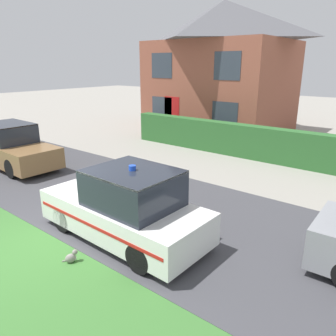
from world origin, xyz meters
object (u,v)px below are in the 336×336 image
police_car (126,207)px  cat (72,257)px  house_left (222,67)px  neighbour_car_near (11,147)px

police_car → cat: bearing=84.1°
cat → house_left: house_left is taller
neighbour_car_near → house_left: size_ratio=0.61×
police_car → cat: police_car is taller
cat → house_left: size_ratio=0.04×
police_car → house_left: (-4.93, 12.54, 2.86)m
police_car → neighbour_car_near: bearing=-7.6°
police_car → cat: size_ratio=14.83×
cat → neighbour_car_near: bearing=96.8°
police_car → neighbour_car_near: 7.57m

